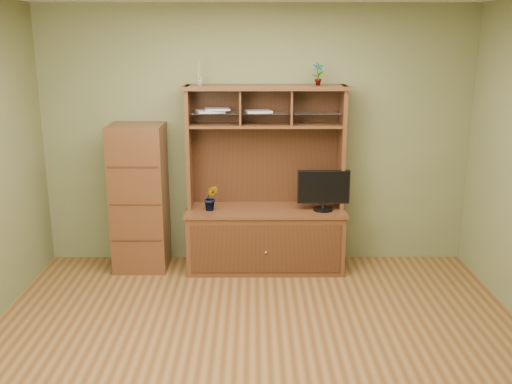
{
  "coord_description": "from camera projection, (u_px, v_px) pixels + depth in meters",
  "views": [
    {
      "loc": [
        -0.04,
        -3.94,
        2.34
      ],
      "look_at": [
        -0.01,
        1.2,
        0.96
      ],
      "focal_mm": 40.0,
      "sensor_mm": 36.0,
      "label": 1
    }
  ],
  "objects": [
    {
      "name": "orchid_plant",
      "position": [
        211.0,
        198.0,
        5.79
      ],
      "size": [
        0.15,
        0.12,
        0.26
      ],
      "primitive_type": "imported",
      "rotation": [
        0.0,
        0.0,
        0.01
      ],
      "color": "#2F551D",
      "rests_on": "media_hutch"
    },
    {
      "name": "side_cabinet",
      "position": [
        140.0,
        198.0,
        5.88
      ],
      "size": [
        0.54,
        0.49,
        1.52
      ],
      "color": "#4D2C16",
      "rests_on": "room"
    },
    {
      "name": "top_plant",
      "position": [
        318.0,
        74.0,
        5.63
      ],
      "size": [
        0.14,
        0.11,
        0.23
      ],
      "primitive_type": "imported",
      "rotation": [
        0.0,
        0.0,
        0.29
      ],
      "color": "#3F6C25",
      "rests_on": "media_hutch"
    },
    {
      "name": "room",
      "position": [
        258.0,
        183.0,
        4.06
      ],
      "size": [
        4.54,
        4.04,
        2.74
      ],
      "color": "#583619",
      "rests_on": "ground"
    },
    {
      "name": "media_hutch",
      "position": [
        265.0,
        220.0,
        5.94
      ],
      "size": [
        1.66,
        0.61,
        1.9
      ],
      "color": "#4D2C16",
      "rests_on": "room"
    },
    {
      "name": "magazines",
      "position": [
        228.0,
        111.0,
        5.72
      ],
      "size": [
        0.78,
        0.26,
        0.04
      ],
      "color": "silver",
      "rests_on": "media_hutch"
    },
    {
      "name": "monitor",
      "position": [
        324.0,
        189.0,
        5.78
      ],
      "size": [
        0.53,
        0.2,
        0.42
      ],
      "rotation": [
        0.0,
        0.0,
        -0.01
      ],
      "color": "black",
      "rests_on": "media_hutch"
    },
    {
      "name": "reed_diffuser",
      "position": [
        199.0,
        75.0,
        5.63
      ],
      "size": [
        0.05,
        0.05,
        0.25
      ],
      "color": "silver",
      "rests_on": "media_hutch"
    }
  ]
}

